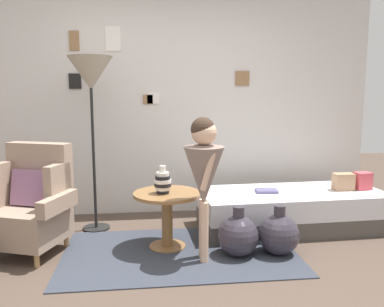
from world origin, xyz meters
name	(u,v)px	position (x,y,z in m)	size (l,w,h in m)	color
ground_plane	(187,286)	(0.00, 0.00, 0.00)	(12.00, 12.00, 0.00)	#4C3D33
gallery_wall	(169,103)	(0.00, 1.95, 1.30)	(4.80, 0.12, 2.60)	silver
rug	(180,253)	(0.00, 0.62, 0.01)	(2.06, 1.25, 0.01)	#333842
armchair	(31,204)	(-1.32, 0.83, 0.44)	(0.88, 0.77, 0.97)	tan
daybed	(292,210)	(1.23, 1.15, 0.20)	(1.93, 0.87, 0.40)	#4C4742
pillow_head	(363,181)	(2.00, 1.14, 0.49)	(0.17, 0.12, 0.18)	#D64C56
pillow_mid	(343,182)	(1.79, 1.14, 0.49)	(0.21, 0.12, 0.18)	tan
side_table	(167,208)	(-0.10, 0.77, 0.38)	(0.61, 0.61, 0.52)	olive
vase_striped	(163,182)	(-0.14, 0.74, 0.63)	(0.15, 0.15, 0.25)	black
floor_lamp	(91,78)	(-0.82, 1.36, 1.56)	(0.45, 0.45, 1.78)	black
person_child	(204,169)	(0.19, 0.45, 0.80)	(0.34, 0.34, 1.23)	#D8AD8E
book_on_daybed	(266,191)	(0.95, 1.13, 0.42)	(0.22, 0.16, 0.03)	slate
demijohn_near	(238,236)	(0.50, 0.50, 0.19)	(0.36, 0.36, 0.45)	#332D38
demijohn_far	(279,234)	(0.87, 0.49, 0.18)	(0.36, 0.36, 0.45)	#332D38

